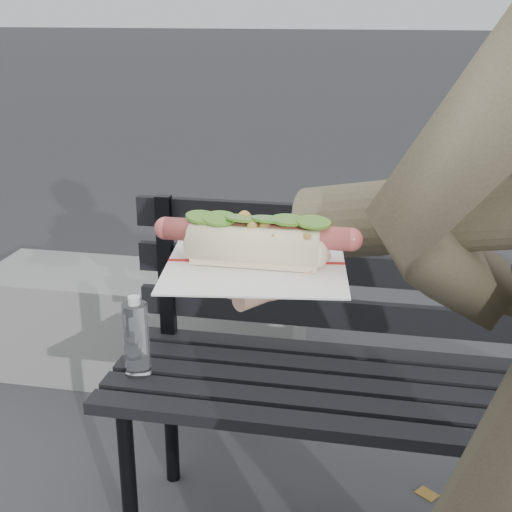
% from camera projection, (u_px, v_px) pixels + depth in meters
% --- Properties ---
extents(park_bench, '(1.50, 0.44, 0.88)m').
position_uv_depth(park_bench, '(404.00, 360.00, 1.77)').
color(park_bench, black).
rests_on(park_bench, ground).
extents(concrete_block, '(1.20, 0.40, 0.40)m').
position_uv_depth(concrete_block, '(145.00, 324.00, 2.73)').
color(concrete_block, slate).
rests_on(concrete_block, ground).
extents(held_hotdog, '(0.64, 0.30, 0.20)m').
position_uv_depth(held_hotdog, '(450.00, 221.00, 0.77)').
color(held_hotdog, '#4C4532').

